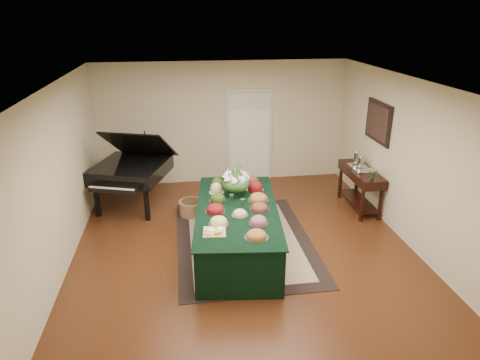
{
  "coord_description": "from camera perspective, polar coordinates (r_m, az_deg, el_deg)",
  "views": [
    {
      "loc": [
        -0.95,
        -6.24,
        3.66
      ],
      "look_at": [
        0.0,
        0.3,
        1.05
      ],
      "focal_mm": 32.0,
      "sensor_mm": 36.0,
      "label": 1
    }
  ],
  "objects": [
    {
      "name": "area_rug",
      "position": [
        7.39,
        0.5,
        -8.08
      ],
      "size": [
        2.26,
        3.16,
        0.01
      ],
      "color": "black",
      "rests_on": "ground"
    },
    {
      "name": "mahogany_sideboard",
      "position": [
        8.65,
        15.8,
        0.2
      ],
      "size": [
        0.45,
        1.32,
        0.82
      ],
      "color": "black",
      "rests_on": "ground"
    },
    {
      "name": "wicker_basket",
      "position": [
        8.29,
        -6.54,
        -3.72
      ],
      "size": [
        0.45,
        0.45,
        0.28
      ],
      "primitive_type": "cylinder",
      "color": "#92623B",
      "rests_on": "ground"
    },
    {
      "name": "green_goblets",
      "position": [
        6.77,
        -0.4,
        -2.93
      ],
      "size": [
        0.23,
        0.28,
        0.18
      ],
      "color": "#15361E",
      "rests_on": "buffet_table"
    },
    {
      "name": "tea_service",
      "position": [
        8.7,
        15.55,
        2.47
      ],
      "size": [
        0.34,
        0.58,
        0.3
      ],
      "color": "silver",
      "rests_on": "mahogany_sideboard"
    },
    {
      "name": "ground",
      "position": [
        7.3,
        0.34,
        -8.55
      ],
      "size": [
        6.0,
        6.0,
        0.0
      ],
      "primitive_type": "plane",
      "color": "black",
      "rests_on": "ground"
    },
    {
      "name": "cutting_board",
      "position": [
        6.06,
        -3.43,
        -6.64
      ],
      "size": [
        0.35,
        0.35,
        0.1
      ],
      "color": "tan",
      "rests_on": "buffet_table"
    },
    {
      "name": "food_platters",
      "position": [
        6.89,
        -0.1,
        -2.84
      ],
      "size": [
        1.08,
        2.27,
        0.14
      ],
      "color": "silver",
      "rests_on": "buffet_table"
    },
    {
      "name": "wall_painting",
      "position": [
        8.42,
        17.96,
        7.39
      ],
      "size": [
        0.05,
        0.95,
        0.75
      ],
      "color": "black",
      "rests_on": "ground"
    },
    {
      "name": "pink_bouquet",
      "position": [
        8.15,
        17.3,
        1.11
      ],
      "size": [
        0.16,
        0.16,
        0.2
      ],
      "color": "#15361E",
      "rests_on": "mahogany_sideboard"
    },
    {
      "name": "grand_piano",
      "position": [
        8.6,
        -14.28,
        1.38
      ],
      "size": [
        1.75,
        1.83,
        1.61
      ],
      "color": "black",
      "rests_on": "ground"
    },
    {
      "name": "floral_centerpiece",
      "position": [
        7.13,
        -0.53,
        0.0
      ],
      "size": [
        0.47,
        0.47,
        0.47
      ],
      "color": "#15361E",
      "rests_on": "buffet_table"
    },
    {
      "name": "kitchen_doorway",
      "position": [
        9.71,
        1.25,
        5.78
      ],
      "size": [
        1.05,
        0.07,
        2.1
      ],
      "color": "beige",
      "rests_on": "ground"
    },
    {
      "name": "buffet_table",
      "position": [
        6.95,
        -0.38,
        -6.56
      ],
      "size": [
        1.56,
        2.83,
        0.77
      ],
      "color": "black",
      "rests_on": "ground"
    }
  ]
}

